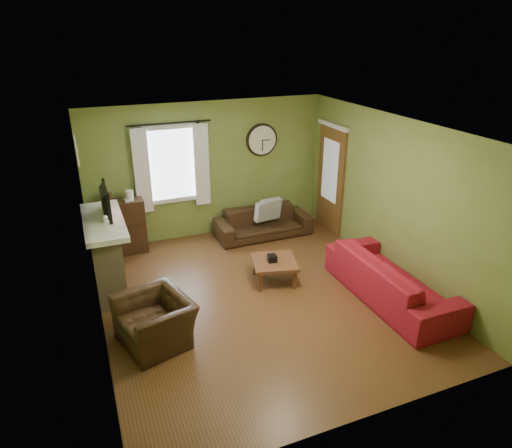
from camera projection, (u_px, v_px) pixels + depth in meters
name	position (u px, v px, depth m)	size (l,w,h in m)	color
floor	(260.00, 297.00, 7.02)	(4.60, 5.20, 0.00)	brown
ceiling	(260.00, 128.00, 5.98)	(4.60, 5.20, 0.00)	white
wall_left	(91.00, 246.00, 5.71)	(0.00, 5.20, 2.60)	olive
wall_right	(393.00, 198.00, 7.29)	(0.00, 5.20, 2.60)	olive
wall_back	(208.00, 170.00, 8.71)	(4.60, 0.00, 2.60)	olive
wall_front	(366.00, 319.00, 4.29)	(4.60, 0.00, 2.60)	olive
fireplace	(106.00, 257.00, 7.05)	(0.40, 1.40, 1.10)	tan
firebox	(121.00, 269.00, 7.22)	(0.04, 0.60, 0.55)	black
mantel	(103.00, 222.00, 6.83)	(0.58, 1.60, 0.08)	white
tv	(102.00, 205.00, 6.88)	(0.60, 0.08, 0.35)	black
tv_screen	(107.00, 201.00, 6.88)	(0.02, 0.62, 0.36)	#994C3F
medallion_left	(78.00, 157.00, 6.02)	(0.28, 0.28, 0.03)	white
medallion_mid	(77.00, 150.00, 6.32)	(0.28, 0.28, 0.03)	white
medallion_right	(76.00, 145.00, 6.61)	(0.28, 0.28, 0.03)	white
window_pane	(171.00, 164.00, 8.37)	(1.00, 0.02, 1.30)	silver
curtain_rod	(169.00, 123.00, 7.98)	(0.03, 0.03, 1.50)	black
curtain_left	(142.00, 172.00, 8.12)	(0.28, 0.04, 1.55)	white
curtain_right	(202.00, 165.00, 8.50)	(0.28, 0.04, 1.55)	white
wall_clock	(262.00, 140.00, 8.85)	(0.64, 0.06, 0.64)	white
door	(330.00, 180.00, 8.96)	(0.05, 0.90, 2.10)	brown
bookshelf	(121.00, 227.00, 8.20)	(0.85, 0.36, 1.01)	#342112
book	(125.00, 203.00, 8.03)	(0.16, 0.21, 0.02)	brown
sofa_brown	(263.00, 222.00, 9.00)	(1.86, 0.73, 0.54)	#312012
pillow_left	(270.00, 209.00, 8.90)	(0.42, 0.13, 0.42)	#939BA2
pillow_right	(264.00, 211.00, 8.81)	(0.39, 0.12, 0.39)	#939BA2
sofa_red	(391.00, 279.00, 6.86)	(2.33, 0.91, 0.68)	maroon
armchair	(155.00, 321.00, 5.93)	(0.96, 0.84, 0.62)	#312012
coffee_table	(274.00, 271.00, 7.40)	(0.69, 0.69, 0.37)	brown
tissue_box	(272.00, 260.00, 7.30)	(0.14, 0.14, 0.11)	black
wine_glass_a	(107.00, 227.00, 6.32)	(0.07, 0.07, 0.20)	white
wine_glass_b	(106.00, 223.00, 6.44)	(0.07, 0.07, 0.21)	white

